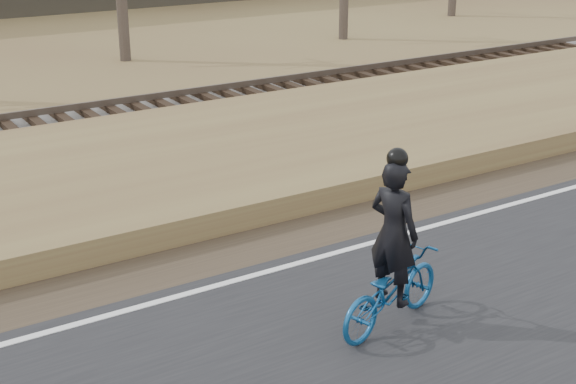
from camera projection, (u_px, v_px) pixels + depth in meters
ground at (251, 288)px, 11.33m from camera, size 120.00×120.00×0.00m
road at (357, 369)px, 9.34m from camera, size 120.00×6.00×0.06m
edge_line at (244, 278)px, 11.47m from camera, size 120.00×0.12×0.01m
shoulder at (212, 256)px, 12.27m from camera, size 120.00×1.60×0.04m
embankment at (137, 186)px, 14.58m from camera, size 120.00×5.00×0.44m
ballast at (70, 136)px, 17.59m from camera, size 120.00×3.00×0.45m
railroad at (69, 122)px, 17.49m from camera, size 120.00×2.40×0.29m
cyclist at (392, 271)px, 9.98m from camera, size 2.01×1.14×2.37m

